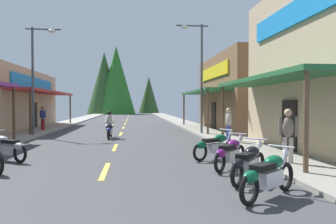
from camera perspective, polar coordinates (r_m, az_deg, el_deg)
name	(u,v)px	position (r m, az deg, el deg)	size (l,w,h in m)	color
ground	(123,129)	(26.08, -8.09, -2.99)	(9.43, 80.23, 0.10)	#424244
sidewalk_left	(50,128)	(26.89, -20.65, -2.70)	(2.25, 80.23, 0.12)	#9E9991
sidewalk_right	(193,127)	(26.53, 4.63, -2.67)	(2.25, 80.23, 0.12)	gray
centerline_dashes	(124,126)	(28.92, -7.92, -2.45)	(0.16, 55.04, 0.01)	#E0C64C
storefront_right_far	(257,93)	(25.36, 15.81, 3.34)	(8.64, 10.68, 5.64)	brown
streetlamp_left	(38,66)	(20.37, -22.57, 7.66)	(2.03, 0.30, 6.50)	#474C51
streetlamp_right	(197,64)	(20.08, 5.37, 8.59)	(2.03, 0.30, 6.97)	#474C51
motorcycle_parked_right_0	(268,175)	(6.88, 17.74, -10.75)	(1.75, 1.39, 1.04)	black
motorcycle_parked_right_1	(249,162)	(8.19, 14.43, -8.78)	(1.50, 1.66, 1.04)	black
motorcycle_parked_right_2	(230,153)	(9.64, 11.24, -7.24)	(1.48, 1.68, 1.04)	black
motorcycle_parked_right_3	(215,145)	(11.22, 8.59, -6.01)	(1.90, 1.17, 1.04)	black
motorcycle_parked_left_2	(6,147)	(12.02, -27.32, -5.65)	(1.81, 1.31, 1.04)	black
rider_cruising_lead	(110,127)	(18.14, -10.54, -2.68)	(0.60, 2.14, 1.57)	black
pedestrian_by_shop	(43,117)	(23.90, -21.77, -0.82)	(0.49, 0.41, 1.80)	maroon
pedestrian_browsing	(228,123)	(15.52, 10.91, -1.98)	(0.30, 0.57, 1.76)	#333F8C
pedestrian_waiting	(288,133)	(10.43, 20.94, -3.54)	(0.48, 0.42, 1.80)	#B2A599
treeline_backdrop	(116,84)	(66.70, -9.38, 5.01)	(15.24, 11.80, 13.90)	#276B23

